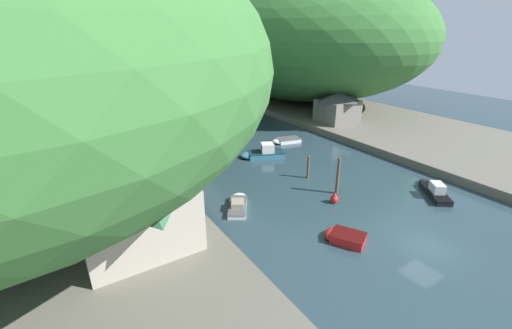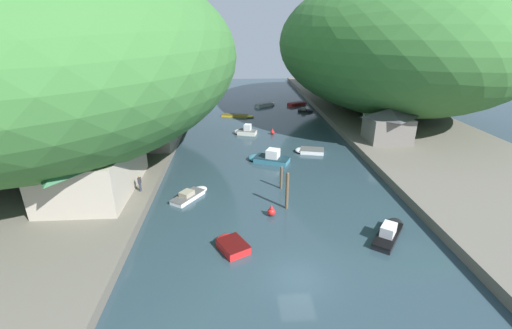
{
  "view_description": "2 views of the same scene",
  "coord_description": "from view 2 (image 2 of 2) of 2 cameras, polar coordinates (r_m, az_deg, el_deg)",
  "views": [
    {
      "loc": [
        -22.19,
        -10.98,
        15.31
      ],
      "look_at": [
        -2.89,
        19.03,
        0.68
      ],
      "focal_mm": 24.0,
      "sensor_mm": 36.0,
      "label": 1
    },
    {
      "loc": [
        -4.08,
        -18.69,
        16.38
      ],
      "look_at": [
        -1.74,
        19.26,
        0.79
      ],
      "focal_mm": 24.0,
      "sensor_mm": 36.0,
      "label": 2
    }
  ],
  "objects": [
    {
      "name": "boat_near_quay",
      "position": [
        35.69,
        -10.82,
        -4.94
      ],
      "size": [
        3.81,
        4.71,
        0.89
      ],
      "rotation": [
        0.0,
        0.0,
        5.7
      ],
      "color": "white",
      "rests_on": "water_surface"
    },
    {
      "name": "boat_navy_launch",
      "position": [
        55.18,
        -1.85,
        5.57
      ],
      "size": [
        3.98,
        2.64,
        1.68
      ],
      "rotation": [
        0.0,
        0.0,
        1.28
      ],
      "color": "silver",
      "rests_on": "water_surface"
    },
    {
      "name": "channel_buoy_far",
      "position": [
        31.81,
        2.58,
        -7.81
      ],
      "size": [
        0.75,
        0.75,
        1.12
      ],
      "color": "red",
      "rests_on": "water_surface"
    },
    {
      "name": "hillside_left",
      "position": [
        50.13,
        -28.86,
        15.42
      ],
      "size": [
        41.79,
        58.51,
        23.41
      ],
      "color": "#387033",
      "rests_on": "left_bank"
    },
    {
      "name": "mooring_post_second",
      "position": [
        36.52,
        4.23,
        -2.16
      ],
      "size": [
        0.27,
        0.27,
        2.58
      ],
      "color": "brown",
      "rests_on": "water_surface"
    },
    {
      "name": "hillside_right",
      "position": [
        71.05,
        21.44,
        18.19
      ],
      "size": [
        40.38,
        56.53,
        24.24
      ],
      "color": "#387033",
      "rests_on": "right_bank"
    },
    {
      "name": "boat_mid_channel",
      "position": [
        27.75,
        -4.21,
        -13.11
      ],
      "size": [
        3.05,
        3.54,
        0.67
      ],
      "rotation": [
        0.0,
        0.0,
        0.5
      ],
      "color": "red",
      "rests_on": "water_surface"
    },
    {
      "name": "mooring_post_nearest",
      "position": [
        32.43,
        5.2,
        -4.36
      ],
      "size": [
        0.31,
        0.31,
        3.74
      ],
      "color": "brown",
      "rests_on": "water_surface"
    },
    {
      "name": "boathouse_shed",
      "position": [
        48.27,
        -17.34,
        5.65
      ],
      "size": [
        6.71,
        6.64,
        4.68
      ],
      "color": "gray",
      "rests_on": "left_bank"
    },
    {
      "name": "waterfront_building",
      "position": [
        36.63,
        -25.76,
        1.51
      ],
      "size": [
        7.9,
        12.42,
        7.34
      ],
      "color": "#B2A899",
      "rests_on": "left_bank"
    },
    {
      "name": "boat_red_skiff",
      "position": [
        76.7,
        7.03,
        10.02
      ],
      "size": [
        4.87,
        3.65,
        0.6
      ],
      "rotation": [
        0.0,
        0.0,
        5.22
      ],
      "color": "red",
      "rests_on": "water_surface"
    },
    {
      "name": "right_bank",
      "position": [
        58.2,
        25.05,
        4.3
      ],
      "size": [
        22.0,
        120.0,
        0.95
      ],
      "color": "#666056",
      "rests_on": "ground"
    },
    {
      "name": "boat_cabin_cruiser",
      "position": [
        66.24,
        -2.86,
        8.12
      ],
      "size": [
        6.53,
        3.3,
        0.38
      ],
      "rotation": [
        0.0,
        0.0,
        4.44
      ],
      "color": "gold",
      "rests_on": "water_surface"
    },
    {
      "name": "left_bank",
      "position": [
        54.8,
        -24.2,
        3.42
      ],
      "size": [
        22.0,
        120.0,
        0.95
      ],
      "color": "#666056",
      "rests_on": "ground"
    },
    {
      "name": "water_surface",
      "position": [
        51.54,
        1.2,
        3.76
      ],
      "size": [
        130.0,
        130.0,
        0.0
      ],
      "primitive_type": "plane",
      "color": "#283D47",
      "rests_on": "ground"
    },
    {
      "name": "channel_buoy_near",
      "position": [
        55.2,
        2.77,
        5.42
      ],
      "size": [
        0.66,
        0.66,
        0.99
      ],
      "color": "red",
      "rests_on": "water_surface"
    },
    {
      "name": "boat_open_rowboat",
      "position": [
        47.73,
        8.76,
        2.3
      ],
      "size": [
        4.27,
        2.8,
        0.55
      ],
      "rotation": [
        0.0,
        0.0,
        1.34
      ],
      "color": "white",
      "rests_on": "water_surface"
    },
    {
      "name": "boat_white_cruiser",
      "position": [
        70.67,
        8.27,
        8.89
      ],
      "size": [
        3.43,
        2.11,
        0.85
      ],
      "rotation": [
        0.0,
        0.0,
        4.5
      ],
      "color": "black",
      "rests_on": "water_surface"
    },
    {
      "name": "right_bank_cottage",
      "position": [
        52.02,
        21.18,
        6.29
      ],
      "size": [
        6.18,
        5.43,
        4.67
      ],
      "color": "slate",
      "rests_on": "right_bank"
    },
    {
      "name": "boat_yellow_tender",
      "position": [
        31.03,
        21.35,
        -10.4
      ],
      "size": [
        4.48,
        5.27,
        1.39
      ],
      "rotation": [
        0.0,
        0.0,
        5.64
      ],
      "color": "black",
      "rests_on": "water_surface"
    },
    {
      "name": "person_on_quay",
      "position": [
        35.78,
        -18.83,
        -2.8
      ],
      "size": [
        0.29,
        0.41,
        1.69
      ],
      "rotation": [
        0.0,
        0.0,
        1.38
      ],
      "color": "#282D3D",
      "rests_on": "left_bank"
    },
    {
      "name": "boat_small_dinghy",
      "position": [
        75.18,
        1.68,
        9.93
      ],
      "size": [
        4.91,
        4.1,
        0.6
      ],
      "rotation": [
        0.0,
        0.0,
        5.34
      ],
      "color": "white",
      "rests_on": "water_surface"
    },
    {
      "name": "boat_moored_right",
      "position": [
        43.93,
        2.05,
        1.11
      ],
      "size": [
        5.83,
        4.19,
        1.74
      ],
      "rotation": [
        0.0,
        0.0,
        1.15
      ],
      "color": "teal",
      "rests_on": "water_surface"
    }
  ]
}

